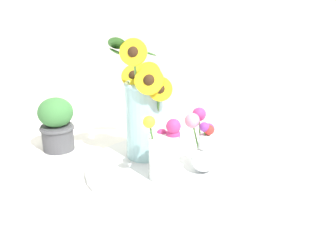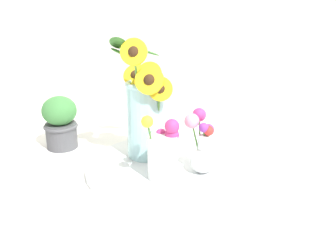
# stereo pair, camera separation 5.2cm
# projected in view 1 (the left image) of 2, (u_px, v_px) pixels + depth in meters

# --- Properties ---
(ground_plane) EXTENTS (6.00, 6.00, 0.00)m
(ground_plane) POSITION_uv_depth(u_px,v_px,m) (171.00, 176.00, 1.15)
(ground_plane) COLOR white
(serving_tray) EXTENTS (0.49, 0.49, 0.02)m
(serving_tray) POSITION_uv_depth(u_px,v_px,m) (168.00, 167.00, 1.19)
(serving_tray) COLOR silver
(serving_tray) RESTS_ON ground_plane
(mason_jar_sunflowers) EXTENTS (0.21, 0.22, 0.39)m
(mason_jar_sunflowers) POSITION_uv_depth(u_px,v_px,m) (144.00, 112.00, 1.20)
(mason_jar_sunflowers) COLOR #9ED1D6
(mason_jar_sunflowers) RESTS_ON serving_tray
(vase_small_center) EXTENTS (0.11, 0.09, 0.19)m
(vase_small_center) POSITION_uv_depth(u_px,v_px,m) (164.00, 151.00, 1.08)
(vase_small_center) COLOR white
(vase_small_center) RESTS_ON serving_tray
(vase_bulb_right) EXTENTS (0.09, 0.09, 0.18)m
(vase_bulb_right) POSITION_uv_depth(u_px,v_px,m) (202.00, 145.00, 1.13)
(vase_bulb_right) COLOR white
(vase_bulb_right) RESTS_ON serving_tray
(potted_plant) EXTENTS (0.12, 0.12, 0.18)m
(potted_plant) POSITION_uv_depth(u_px,v_px,m) (57.00, 123.00, 1.31)
(potted_plant) COLOR #4C4C51
(potted_plant) RESTS_ON ground_plane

